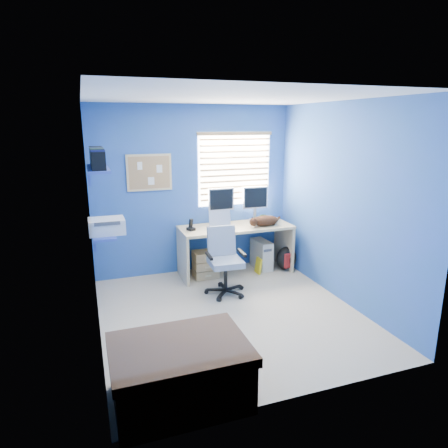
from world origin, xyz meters
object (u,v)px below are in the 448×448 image
object	(u,v)px
desk	(236,250)
tower_pc	(261,254)
laptop	(222,221)
office_chair	(225,269)
cat	(265,221)

from	to	relation	value
desk	tower_pc	world-z (taller)	desk
laptop	tower_pc	bearing A→B (deg)	8.87
desk	tower_pc	xyz separation A→B (m)	(0.46, 0.06, -0.14)
desk	tower_pc	size ratio (longest dim) A/B	3.73
office_chair	laptop	bearing A→B (deg)	73.64
laptop	cat	size ratio (longest dim) A/B	0.77
desk	cat	bearing A→B (deg)	-16.26
tower_pc	office_chair	world-z (taller)	office_chair
laptop	office_chair	bearing A→B (deg)	-105.23
cat	desk	bearing A→B (deg)	146.20
tower_pc	office_chair	bearing A→B (deg)	-144.51
cat	office_chair	distance (m)	1.09
laptop	desk	bearing A→B (deg)	9.31
tower_pc	office_chair	distance (m)	1.12
desk	office_chair	distance (m)	0.76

